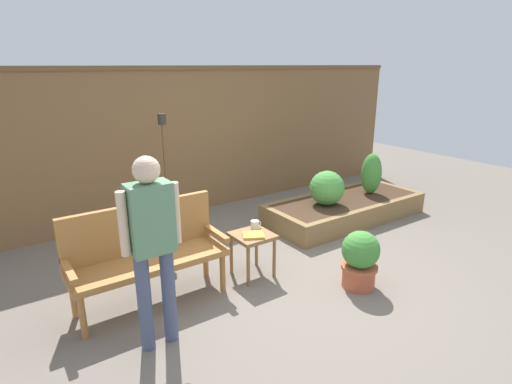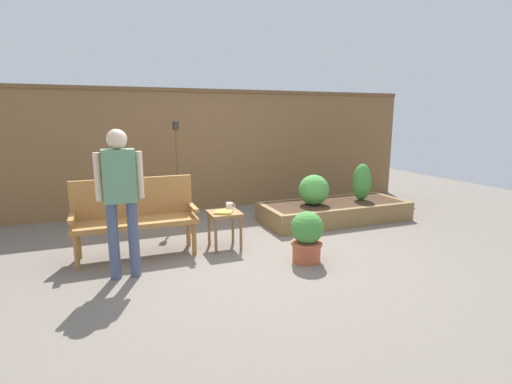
% 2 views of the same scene
% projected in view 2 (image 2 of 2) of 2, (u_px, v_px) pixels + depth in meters
% --- Properties ---
extents(ground_plane, '(14.00, 14.00, 0.00)m').
position_uv_depth(ground_plane, '(257.00, 253.00, 4.78)').
color(ground_plane, '#70665B').
extents(fence_back, '(8.40, 0.14, 2.16)m').
position_uv_depth(fence_back, '(204.00, 149.00, 6.94)').
color(fence_back, brown).
rests_on(fence_back, ground_plane).
extents(garden_bench, '(1.44, 0.48, 0.94)m').
position_uv_depth(garden_bench, '(135.00, 211.00, 4.65)').
color(garden_bench, '#A87038').
rests_on(garden_bench, ground_plane).
extents(side_table, '(0.40, 0.40, 0.48)m').
position_uv_depth(side_table, '(224.00, 218.00, 4.90)').
color(side_table, olive).
rests_on(side_table, ground_plane).
extents(cup_on_table, '(0.13, 0.09, 0.09)m').
position_uv_depth(cup_on_table, '(230.00, 206.00, 5.01)').
color(cup_on_table, silver).
rests_on(cup_on_table, side_table).
extents(book_on_table, '(0.28, 0.27, 0.02)m').
position_uv_depth(book_on_table, '(224.00, 212.00, 4.82)').
color(book_on_table, gold).
rests_on(book_on_table, side_table).
extents(potted_boxwood, '(0.38, 0.38, 0.60)m').
position_uv_depth(potted_boxwood, '(307.00, 235.00, 4.45)').
color(potted_boxwood, '#B75638').
rests_on(potted_boxwood, ground_plane).
extents(raised_planter_bed, '(2.40, 1.00, 0.30)m').
position_uv_depth(raised_planter_bed, '(334.00, 211.00, 6.28)').
color(raised_planter_bed, olive).
rests_on(raised_planter_bed, ground_plane).
extents(shrub_near_bench, '(0.48, 0.48, 0.48)m').
position_uv_depth(shrub_near_bench, '(314.00, 190.00, 6.04)').
color(shrub_near_bench, brown).
rests_on(shrub_near_bench, raised_planter_bed).
extents(shrub_far_corner, '(0.30, 0.30, 0.61)m').
position_uv_depth(shrub_far_corner, '(362.00, 182.00, 6.35)').
color(shrub_far_corner, brown).
rests_on(shrub_far_corner, raised_planter_bed).
extents(tiki_torch, '(0.10, 0.10, 1.61)m').
position_uv_depth(tiki_torch, '(177.00, 153.00, 6.00)').
color(tiki_torch, brown).
rests_on(tiki_torch, ground_plane).
extents(person_by_bench, '(0.47, 0.20, 1.56)m').
position_uv_depth(person_by_bench, '(120.00, 191.00, 3.89)').
color(person_by_bench, '#475170').
rests_on(person_by_bench, ground_plane).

